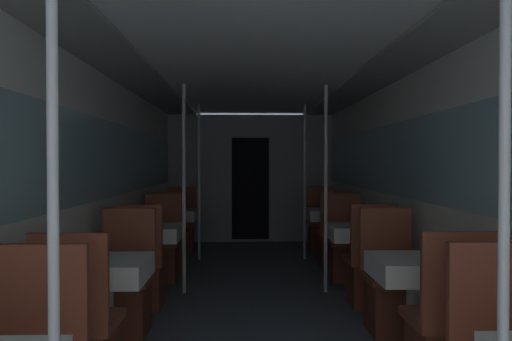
{
  "coord_description": "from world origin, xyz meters",
  "views": [
    {
      "loc": [
        -0.13,
        -0.92,
        1.37
      ],
      "look_at": [
        -0.02,
        3.01,
        1.3
      ],
      "focal_mm": 35.0,
      "sensor_mm": 36.0,
      "label": 1
    }
  ],
  "objects_px": {
    "chair_left_far_1": "(125,297)",
    "support_pole_left_3": "(199,182)",
    "chair_right_near_3": "(335,244)",
    "dining_table_left_1": "(105,277)",
    "dining_table_right_3": "(328,217)",
    "support_pole_right_3": "(305,182)",
    "support_pole_right_0": "(504,246)",
    "dining_table_right_2": "(356,236)",
    "chair_right_far_3": "(321,232)",
    "dining_table_left_2": "(153,237)",
    "dining_table_left_3": "(176,218)",
    "chair_right_far_1": "(391,295)",
    "dining_table_right_1": "(415,275)",
    "chair_right_far_2": "(346,254)",
    "chair_left_near_3": "(170,245)",
    "chair_right_near_2": "(369,275)",
    "chair_left_near_2": "(142,276)",
    "support_pole_right_2": "(326,189)",
    "support_pole_left_2": "(184,189)",
    "chair_left_far_2": "(161,255)",
    "chair_left_far_3": "(181,233)",
    "support_pole_left_0": "(54,248)"
  },
  "relations": [
    {
      "from": "chair_left_far_1",
      "to": "support_pole_left_3",
      "type": "relative_size",
      "value": 0.45
    },
    {
      "from": "chair_left_far_1",
      "to": "chair_right_near_3",
      "type": "bearing_deg",
      "value": -130.73
    },
    {
      "from": "dining_table_left_1",
      "to": "dining_table_right_3",
      "type": "relative_size",
      "value": 1.0
    },
    {
      "from": "chair_right_near_3",
      "to": "support_pole_right_3",
      "type": "bearing_deg",
      "value": 120.8
    },
    {
      "from": "support_pole_right_0",
      "to": "dining_table_right_2",
      "type": "bearing_deg",
      "value": 84.8
    },
    {
      "from": "support_pole_right_0",
      "to": "dining_table_right_3",
      "type": "relative_size",
      "value": 3.08
    },
    {
      "from": "dining_table_right_3",
      "to": "chair_right_far_3",
      "type": "bearing_deg",
      "value": 90.0
    },
    {
      "from": "dining_table_left_2",
      "to": "support_pole_right_3",
      "type": "bearing_deg",
      "value": 44.61
    },
    {
      "from": "dining_table_left_3",
      "to": "chair_right_far_1",
      "type": "bearing_deg",
      "value": -54.79
    },
    {
      "from": "dining_table_right_1",
      "to": "chair_right_far_1",
      "type": "distance_m",
      "value": 0.62
    },
    {
      "from": "support_pole_right_0",
      "to": "dining_table_right_1",
      "type": "height_order",
      "value": "support_pole_right_0"
    },
    {
      "from": "chair_right_far_2",
      "to": "chair_right_near_3",
      "type": "bearing_deg",
      "value": -90.0
    },
    {
      "from": "dining_table_right_2",
      "to": "chair_left_near_3",
      "type": "bearing_deg",
      "value": 149.85
    },
    {
      "from": "support_pole_left_3",
      "to": "chair_right_near_2",
      "type": "bearing_deg",
      "value": -52.18
    },
    {
      "from": "dining_table_right_1",
      "to": "chair_left_near_2",
      "type": "bearing_deg",
      "value": 149.85
    },
    {
      "from": "support_pole_right_2",
      "to": "dining_table_right_2",
      "type": "bearing_deg",
      "value": 0.0
    },
    {
      "from": "chair_right_near_2",
      "to": "chair_right_far_3",
      "type": "bearing_deg",
      "value": 90.0
    },
    {
      "from": "support_pole_left_2",
      "to": "chair_right_far_2",
      "type": "relative_size",
      "value": 2.21
    },
    {
      "from": "dining_table_left_3",
      "to": "support_pole_left_2",
      "type": "bearing_deg",
      "value": -79.68
    },
    {
      "from": "chair_left_far_2",
      "to": "support_pole_right_2",
      "type": "distance_m",
      "value": 2.05
    },
    {
      "from": "dining_table_left_1",
      "to": "dining_table_right_3",
      "type": "distance_m",
      "value": 4.17
    },
    {
      "from": "chair_left_near_3",
      "to": "support_pole_right_3",
      "type": "distance_m",
      "value": 2.05
    },
    {
      "from": "dining_table_left_1",
      "to": "chair_left_far_3",
      "type": "bearing_deg",
      "value": 90.0
    },
    {
      "from": "support_pole_left_2",
      "to": "support_pole_left_3",
      "type": "relative_size",
      "value": 1.0
    },
    {
      "from": "support_pole_left_0",
      "to": "support_pole_right_3",
      "type": "xyz_separation_m",
      "value": [
        1.49,
        5.36,
        0.0
      ]
    },
    {
      "from": "dining_table_right_1",
      "to": "support_pole_right_3",
      "type": "distance_m",
      "value": 3.63
    },
    {
      "from": "chair_left_far_1",
      "to": "chair_left_near_2",
      "type": "bearing_deg",
      "value": -90.0
    },
    {
      "from": "chair_left_far_2",
      "to": "chair_right_far_1",
      "type": "distance_m",
      "value": 2.79
    },
    {
      "from": "chair_left_near_2",
      "to": "chair_right_far_2",
      "type": "xyz_separation_m",
      "value": [
        2.14,
        1.09,
        0.0
      ]
    },
    {
      "from": "dining_table_right_3",
      "to": "support_pole_right_3",
      "type": "height_order",
      "value": "support_pole_right_3"
    },
    {
      "from": "chair_left_near_2",
      "to": "chair_right_far_2",
      "type": "height_order",
      "value": "same"
    },
    {
      "from": "dining_table_left_1",
      "to": "dining_table_left_3",
      "type": "xyz_separation_m",
      "value": [
        0.0,
        3.58,
        0.0
      ]
    },
    {
      "from": "support_pole_right_3",
      "to": "chair_left_far_3",
      "type": "bearing_deg",
      "value": 163.22
    },
    {
      "from": "support_pole_right_0",
      "to": "support_pole_right_3",
      "type": "height_order",
      "value": "same"
    },
    {
      "from": "chair_right_far_2",
      "to": "dining_table_right_3",
      "type": "bearing_deg",
      "value": -90.0
    },
    {
      "from": "chair_right_far_2",
      "to": "support_pole_right_3",
      "type": "xyz_separation_m",
      "value": [
        -0.33,
        1.24,
        0.79
      ]
    },
    {
      "from": "support_pole_left_3",
      "to": "dining_table_right_3",
      "type": "height_order",
      "value": "support_pole_left_3"
    },
    {
      "from": "dining_table_right_2",
      "to": "chair_left_far_3",
      "type": "bearing_deg",
      "value": 132.49
    },
    {
      "from": "chair_right_far_1",
      "to": "dining_table_right_3",
      "type": "relative_size",
      "value": 1.4
    },
    {
      "from": "chair_left_near_3",
      "to": "chair_right_far_2",
      "type": "bearing_deg",
      "value": -18.02
    },
    {
      "from": "dining_table_left_3",
      "to": "chair_right_far_3",
      "type": "xyz_separation_m",
      "value": [
        2.14,
        0.55,
        -0.29
      ]
    },
    {
      "from": "chair_left_far_1",
      "to": "support_pole_right_2",
      "type": "bearing_deg",
      "value": -145.58
    },
    {
      "from": "dining_table_left_3",
      "to": "dining_table_right_2",
      "type": "relative_size",
      "value": 1.0
    },
    {
      "from": "dining_table_left_3",
      "to": "support_pole_left_3",
      "type": "height_order",
      "value": "support_pole_left_3"
    },
    {
      "from": "chair_left_far_1",
      "to": "dining_table_right_1",
      "type": "distance_m",
      "value": 2.22
    },
    {
      "from": "chair_right_near_3",
      "to": "chair_right_far_3",
      "type": "height_order",
      "value": "same"
    },
    {
      "from": "chair_left_near_3",
      "to": "chair_right_far_3",
      "type": "height_order",
      "value": "same"
    },
    {
      "from": "chair_left_far_1",
      "to": "chair_left_far_3",
      "type": "bearing_deg",
      "value": -90.0
    },
    {
      "from": "dining_table_left_2",
      "to": "chair_right_far_2",
      "type": "distance_m",
      "value": 2.22
    },
    {
      "from": "chair_left_far_2",
      "to": "dining_table_left_3",
      "type": "relative_size",
      "value": 1.4
    }
  ]
}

